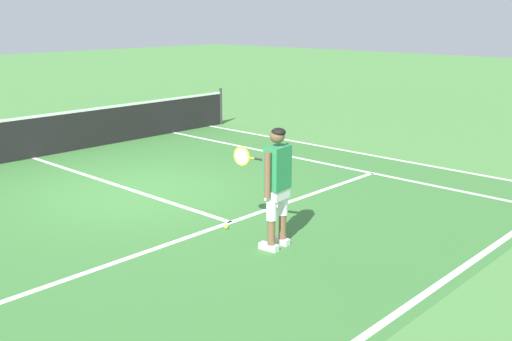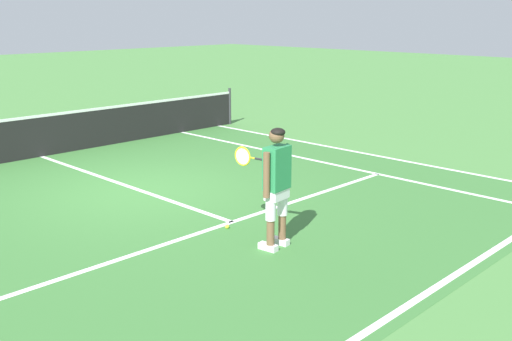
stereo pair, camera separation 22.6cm
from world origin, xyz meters
name	(u,v)px [view 2 (the right image)]	position (x,y,z in m)	size (l,w,h in m)	color
ground_plane	(140,191)	(0.00, 0.00, 0.00)	(80.00, 80.00, 0.00)	#477F3D
court_inner_surface	(174,202)	(0.00, -1.02, 0.00)	(10.98, 10.24, 0.00)	#387033
line_baseline	(431,291)	(0.00, -5.95, 0.00)	(10.98, 0.10, 0.01)	white
line_service	(232,222)	(0.00, -2.50, 0.00)	(8.23, 0.10, 0.01)	white
line_centre_service	(119,183)	(0.00, 0.70, 0.00)	(0.10, 6.40, 0.01)	white
line_singles_right	(321,162)	(4.12, -1.02, 0.00)	(0.10, 9.84, 0.01)	white
line_doubles_right	(357,152)	(5.49, -1.02, 0.00)	(0.10, 9.84, 0.01)	white
tennis_net	(40,135)	(0.00, 3.90, 0.50)	(11.96, 0.08, 1.07)	#333338
tennis_player	(276,180)	(-0.28, -3.69, 0.99)	(0.61, 1.17, 1.71)	white
tennis_ball_near_feet	(227,227)	(-0.25, -2.66, 0.03)	(0.07, 0.07, 0.07)	#CCE02D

